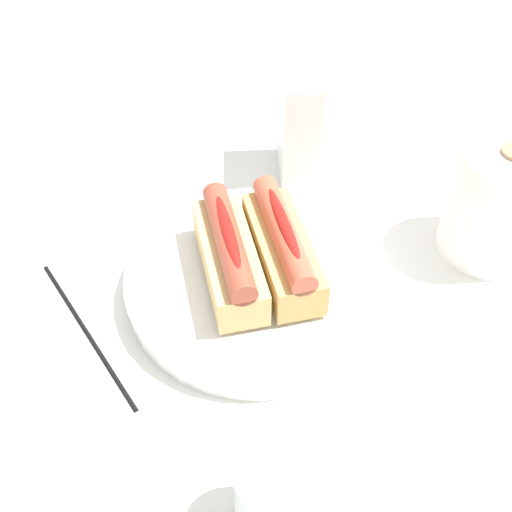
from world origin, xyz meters
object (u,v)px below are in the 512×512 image
hotdog_front (229,255)px  chopstick_near (87,335)px  hotdog_back (283,246)px  paper_towel_roll (499,203)px  serving_bowl (256,280)px  napkin_box (299,124)px  water_glass (279,502)px

hotdog_front → chopstick_near: bearing=-82.4°
hotdog_back → paper_towel_roll: size_ratio=1.12×
serving_bowl → paper_towel_roll: paper_towel_roll is taller
serving_bowl → hotdog_front: bearing=-90.4°
hotdog_front → napkin_box: napkin_box is taller
hotdog_front → hotdog_back: same height
water_glass → chopstick_near: 0.27m
hotdog_front → hotdog_back: size_ratio=1.00×
serving_bowl → paper_towel_roll: (-0.01, 0.27, 0.05)m
hotdog_back → napkin_box: napkin_box is taller
napkin_box → chopstick_near: napkin_box is taller
paper_towel_roll → chopstick_near: paper_towel_roll is taller
hotdog_back → paper_towel_roll: paper_towel_roll is taller
serving_bowl → paper_towel_roll: bearing=92.0°
serving_bowl → hotdog_front: size_ratio=1.82×
serving_bowl → water_glass: 0.25m
napkin_box → hotdog_back: bearing=-9.0°
water_glass → napkin_box: (-0.43, 0.13, 0.03)m
hotdog_back → chopstick_near: size_ratio=0.69×
serving_bowl → water_glass: water_glass is taller
napkin_box → chopstick_near: (0.21, -0.27, -0.07)m
napkin_box → serving_bowl: bearing=-16.1°
serving_bowl → chopstick_near: (0.02, -0.18, -0.02)m
serving_bowl → chopstick_near: 0.18m
serving_bowl → hotdog_front: hotdog_front is taller
serving_bowl → paper_towel_roll: 0.27m
hotdog_back → water_glass: hotdog_back is taller
hotdog_front → napkin_box: 0.22m
napkin_box → hotdog_front: bearing=-22.4°
napkin_box → chopstick_near: size_ratio=0.68×
water_glass → paper_towel_roll: (-0.25, 0.31, 0.02)m
serving_bowl → hotdog_back: size_ratio=1.82×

